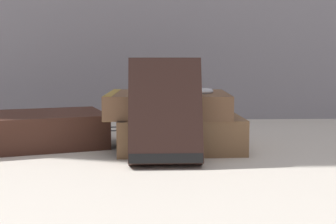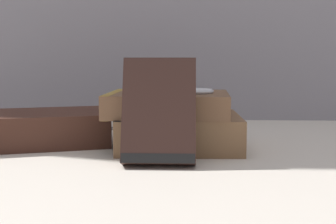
% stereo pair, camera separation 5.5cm
% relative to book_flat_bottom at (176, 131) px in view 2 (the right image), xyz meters
% --- Properties ---
extents(ground_plane, '(3.00, 3.00, 0.00)m').
position_rel_book_flat_bottom_xyz_m(ground_plane, '(-0.01, -0.01, -0.03)').
color(ground_plane, beige).
extents(book_flat_bottom, '(0.18, 0.16, 0.05)m').
position_rel_book_flat_bottom_xyz_m(book_flat_bottom, '(0.00, 0.00, 0.00)').
color(book_flat_bottom, brown).
rests_on(book_flat_bottom, ground_plane).
extents(book_flat_top, '(0.18, 0.15, 0.03)m').
position_rel_book_flat_bottom_xyz_m(book_flat_top, '(-0.02, -0.00, 0.04)').
color(book_flat_top, brown).
rests_on(book_flat_top, book_flat_bottom).
extents(book_side_left, '(0.28, 0.21, 0.05)m').
position_rel_book_flat_bottom_xyz_m(book_side_left, '(-0.24, 0.01, 0.00)').
color(book_side_left, '#422319').
rests_on(book_side_left, ground_plane).
extents(book_leaning_front, '(0.09, 0.07, 0.14)m').
position_rel_book_flat_bottom_xyz_m(book_leaning_front, '(-0.02, -0.11, 0.04)').
color(book_leaning_front, '#331E19').
rests_on(book_leaning_front, ground_plane).
extents(pocket_watch, '(0.06, 0.06, 0.01)m').
position_rel_book_flat_bottom_xyz_m(pocket_watch, '(0.03, -0.01, 0.06)').
color(pocket_watch, silver).
rests_on(pocket_watch, book_flat_top).
extents(reading_glasses, '(0.12, 0.08, 0.00)m').
position_rel_book_flat_bottom_xyz_m(reading_glasses, '(-0.08, 0.18, -0.02)').
color(reading_glasses, black).
rests_on(reading_glasses, ground_plane).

